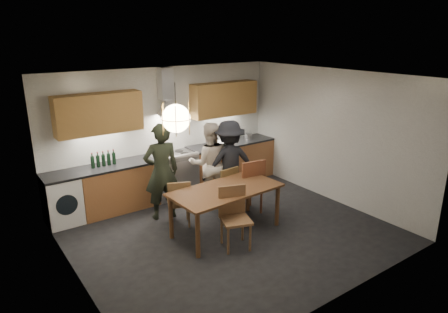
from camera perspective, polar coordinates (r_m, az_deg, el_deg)
ground at (r=6.94m, az=0.73°, el=-10.57°), size 5.00×5.00×0.00m
room_shell at (r=6.32m, az=0.78°, el=3.22°), size 5.02×4.52×2.61m
counter_run at (r=8.29m, az=-7.11°, el=-2.52°), size 5.00×0.62×0.90m
range_stove at (r=8.28m, az=-7.24°, el=-2.61°), size 0.90×0.60×0.92m
wall_fixtures at (r=8.01m, az=-8.04°, el=7.30°), size 4.30×0.54×1.10m
pendant_lamp at (r=5.63m, az=-6.87°, el=5.42°), size 0.43×0.43×0.70m
dining_table at (r=6.64m, az=0.27°, el=-5.35°), size 1.90×1.02×0.78m
chair_back_left at (r=6.93m, az=-6.43°, el=-6.25°), size 0.51×0.51×0.86m
chair_back_mid at (r=7.39m, az=0.29°, el=-4.37°), size 0.44×0.44×0.90m
chair_back_right at (r=7.34m, az=3.74°, el=-3.80°), size 0.54×0.54×1.06m
chair_front at (r=6.30m, az=1.45°, el=-8.01°), size 0.55×0.55×0.97m
person_left at (r=7.17m, az=-8.90°, el=-2.16°), size 0.71×0.53×1.76m
person_mid at (r=7.74m, az=-2.11°, el=-1.00°), size 0.98×0.89×1.63m
person_right at (r=7.71m, az=0.78°, el=-0.92°), size 1.20×0.89×1.67m
mixing_bowl at (r=8.69m, az=-0.26°, el=1.93°), size 0.32×0.32×0.07m
stock_pot at (r=9.17m, az=3.47°, el=2.89°), size 0.23×0.23×0.12m
wine_bottles at (r=7.61m, az=-16.86°, el=-0.30°), size 0.46×0.07×0.28m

